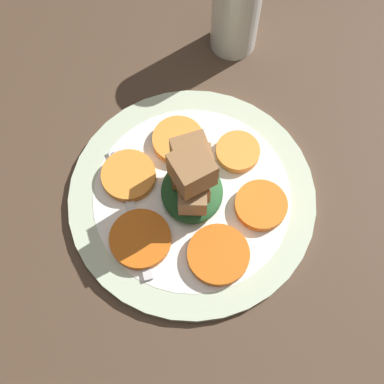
{
  "coord_description": "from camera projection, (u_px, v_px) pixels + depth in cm",
  "views": [
    {
      "loc": [
        24.85,
        -0.98,
        63.56
      ],
      "look_at": [
        0.0,
        0.0,
        4.1
      ],
      "focal_mm": 50.0,
      "sensor_mm": 36.0,
      "label": 1
    }
  ],
  "objects": [
    {
      "name": "table_slab",
      "position": [
        192.0,
        201.0,
        0.67
      ],
      "size": [
        120.0,
        120.0,
        2.0
      ],
      "primitive_type": "cube",
      "color": "#4C3828",
      "rests_on": "ground"
    },
    {
      "name": "plate",
      "position": [
        192.0,
        197.0,
        0.66
      ],
      "size": [
        30.44,
        30.44,
        1.05
      ],
      "color": "beige",
      "rests_on": "table_slab"
    },
    {
      "name": "carrot_slice_0",
      "position": [
        140.0,
        239.0,
        0.63
      ],
      "size": [
        7.26,
        7.26,
        1.14
      ],
      "primitive_type": "cylinder",
      "color": "orange",
      "rests_on": "plate"
    },
    {
      "name": "carrot_slice_1",
      "position": [
        218.0,
        255.0,
        0.62
      ],
      "size": [
        7.29,
        7.29,
        1.14
      ],
      "primitive_type": "cylinder",
      "color": "orange",
      "rests_on": "plate"
    },
    {
      "name": "carrot_slice_2",
      "position": [
        261.0,
        205.0,
        0.64
      ],
      "size": [
        6.36,
        6.36,
        1.14
      ],
      "primitive_type": "cylinder",
      "color": "orange",
      "rests_on": "plate"
    },
    {
      "name": "carrot_slice_3",
      "position": [
        238.0,
        152.0,
        0.67
      ],
      "size": [
        5.53,
        5.53,
        1.14
      ],
      "primitive_type": "cylinder",
      "color": "orange",
      "rests_on": "plate"
    },
    {
      "name": "carrot_slice_4",
      "position": [
        178.0,
        140.0,
        0.68
      ],
      "size": [
        6.54,
        6.54,
        1.14
      ],
      "primitive_type": "cylinder",
      "color": "orange",
      "rests_on": "plate"
    },
    {
      "name": "carrot_slice_5",
      "position": [
        129.0,
        176.0,
        0.66
      ],
      "size": [
        6.75,
        6.75,
        1.14
      ],
      "primitive_type": "cylinder",
      "color": "orange",
      "rests_on": "plate"
    },
    {
      "name": "center_pile",
      "position": [
        191.0,
        179.0,
        0.61
      ],
      "size": [
        8.33,
        7.5,
        10.63
      ],
      "color": "#235128",
      "rests_on": "plate"
    },
    {
      "name": "fork",
      "position": [
        131.0,
        208.0,
        0.65
      ],
      "size": [
        17.25,
        5.58,
        0.4
      ],
      "rotation": [
        0.0,
        0.0,
        0.23
      ],
      "color": "silver",
      "rests_on": "plate"
    },
    {
      "name": "water_glass",
      "position": [
        236.0,
        10.0,
        0.7
      ],
      "size": [
        6.42,
        6.42,
        12.98
      ],
      "color": "silver",
      "rests_on": "table_slab"
    }
  ]
}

